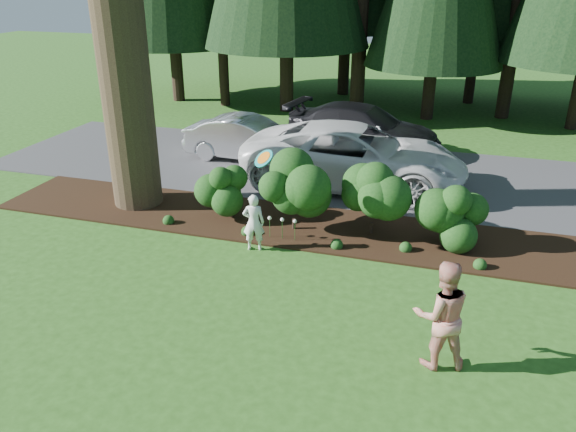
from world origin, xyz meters
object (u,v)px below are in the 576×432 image
(car_silver_wagon, at_px, (249,139))
(adult, at_px, (441,315))
(car_white_suv, at_px, (354,156))
(child, at_px, (254,222))
(frisbee, at_px, (264,158))
(car_dark_suv, at_px, (363,128))

(car_silver_wagon, xyz_separation_m, adult, (6.43, -8.82, 0.19))
(car_white_suv, bearing_deg, child, 163.16)
(child, height_order, frisbee, frisbee)
(car_dark_suv, relative_size, child, 4.02)
(car_dark_suv, xyz_separation_m, child, (-0.99, -8.00, -0.14))
(car_dark_suv, distance_m, adult, 11.31)
(car_silver_wagon, xyz_separation_m, frisbee, (2.62, -6.02, 1.45))
(adult, bearing_deg, car_dark_suv, -91.56)
(car_white_suv, height_order, frisbee, frisbee)
(adult, bearing_deg, car_white_suv, -87.15)
(car_dark_suv, distance_m, child, 8.06)
(car_silver_wagon, relative_size, frisbee, 8.12)
(car_dark_suv, relative_size, frisbee, 10.23)
(adult, xyz_separation_m, frisbee, (-3.81, 2.80, 1.26))
(car_white_suv, xyz_separation_m, adult, (2.76, -7.43, 0.00))
(car_silver_wagon, distance_m, adult, 10.92)
(car_white_suv, bearing_deg, car_dark_suv, 5.38)
(frisbee, bearing_deg, adult, -36.35)
(child, xyz_separation_m, frisbee, (0.29, -0.07, 1.51))
(car_dark_suv, height_order, frisbee, frisbee)
(car_white_suv, relative_size, adult, 3.47)
(car_silver_wagon, bearing_deg, car_dark_suv, -55.79)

